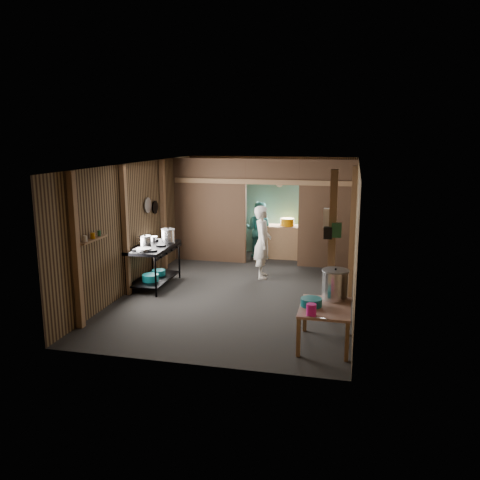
% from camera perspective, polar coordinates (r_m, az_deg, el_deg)
% --- Properties ---
extents(floor, '(4.50, 7.00, 0.00)m').
position_cam_1_polar(floor, '(10.33, 0.25, -5.75)').
color(floor, black).
rests_on(floor, ground).
extents(ceiling, '(4.50, 7.00, 0.00)m').
position_cam_1_polar(ceiling, '(9.85, 0.26, 8.80)').
color(ceiling, black).
rests_on(ceiling, ground).
extents(wall_back, '(4.50, 0.00, 2.60)m').
position_cam_1_polar(wall_back, '(13.40, 3.55, 4.04)').
color(wall_back, brown).
rests_on(wall_back, ground).
extents(wall_front, '(4.50, 0.00, 2.60)m').
position_cam_1_polar(wall_front, '(6.73, -6.32, -4.03)').
color(wall_front, brown).
rests_on(wall_front, ground).
extents(wall_left, '(0.00, 7.00, 2.60)m').
position_cam_1_polar(wall_left, '(10.72, -11.56, 1.82)').
color(wall_left, brown).
rests_on(wall_left, ground).
extents(wall_right, '(0.00, 7.00, 2.60)m').
position_cam_1_polar(wall_right, '(9.77, 13.24, 0.77)').
color(wall_right, brown).
rests_on(wall_right, ground).
extents(partition_left, '(1.85, 0.10, 2.60)m').
position_cam_1_polar(partition_left, '(12.44, -3.48, 3.42)').
color(partition_left, '#4D3927').
rests_on(partition_left, floor).
extents(partition_right, '(1.35, 0.10, 2.60)m').
position_cam_1_polar(partition_right, '(11.96, 9.99, 2.92)').
color(partition_right, '#4D3927').
rests_on(partition_right, floor).
extents(partition_header, '(1.30, 0.10, 0.60)m').
position_cam_1_polar(partition_header, '(11.98, 3.77, 7.91)').
color(partition_header, '#4D3927').
rests_on(partition_header, wall_back).
extents(turquoise_panel, '(4.40, 0.06, 2.50)m').
position_cam_1_polar(turquoise_panel, '(13.35, 3.51, 3.79)').
color(turquoise_panel, '#549990').
rests_on(turquoise_panel, wall_back).
extents(back_counter, '(1.20, 0.50, 0.85)m').
position_cam_1_polar(back_counter, '(12.97, 4.41, -0.16)').
color(back_counter, brown).
rests_on(back_counter, floor).
extents(wall_clock, '(0.20, 0.03, 0.20)m').
position_cam_1_polar(wall_clock, '(13.20, 4.59, 6.53)').
color(wall_clock, silver).
rests_on(wall_clock, wall_back).
extents(post_left_a, '(0.10, 0.12, 2.60)m').
position_cam_1_polar(post_left_a, '(8.44, -18.39, -1.28)').
color(post_left_a, brown).
rests_on(post_left_a, floor).
extents(post_left_b, '(0.10, 0.12, 2.60)m').
position_cam_1_polar(post_left_b, '(9.98, -13.08, 1.01)').
color(post_left_b, brown).
rests_on(post_left_b, floor).
extents(post_left_c, '(0.10, 0.12, 2.60)m').
position_cam_1_polar(post_left_c, '(11.78, -8.86, 2.82)').
color(post_left_c, brown).
rests_on(post_left_c, floor).
extents(post_right, '(0.10, 0.12, 2.60)m').
position_cam_1_polar(post_right, '(9.58, 12.82, 0.56)').
color(post_right, brown).
rests_on(post_right, floor).
extents(post_free, '(0.12, 0.12, 2.60)m').
position_cam_1_polar(post_free, '(8.51, 10.55, -0.76)').
color(post_free, brown).
rests_on(post_free, floor).
extents(cross_beam, '(4.40, 0.12, 0.12)m').
position_cam_1_polar(cross_beam, '(11.99, 2.53, 6.73)').
color(cross_beam, brown).
rests_on(cross_beam, wall_left).
extents(pan_lid_big, '(0.03, 0.34, 0.34)m').
position_cam_1_polar(pan_lid_big, '(11.01, -10.59, 3.97)').
color(pan_lid_big, gray).
rests_on(pan_lid_big, wall_left).
extents(pan_lid_small, '(0.03, 0.30, 0.30)m').
position_cam_1_polar(pan_lid_small, '(11.39, -9.78, 3.75)').
color(pan_lid_small, black).
rests_on(pan_lid_small, wall_left).
extents(wall_shelf, '(0.14, 0.80, 0.03)m').
position_cam_1_polar(wall_shelf, '(8.82, -16.60, 0.06)').
color(wall_shelf, brown).
rests_on(wall_shelf, wall_left).
extents(jar_white, '(0.07, 0.07, 0.10)m').
position_cam_1_polar(jar_white, '(8.60, -17.44, 0.15)').
color(jar_white, silver).
rests_on(jar_white, wall_shelf).
extents(jar_yellow, '(0.08, 0.08, 0.10)m').
position_cam_1_polar(jar_yellow, '(8.81, -16.63, 0.47)').
color(jar_yellow, '#B46C05').
rests_on(jar_yellow, wall_shelf).
extents(jar_green, '(0.06, 0.06, 0.10)m').
position_cam_1_polar(jar_green, '(9.00, -15.95, 0.74)').
color(jar_green, '#1B4D2B').
rests_on(jar_green, wall_shelf).
extents(bag_white, '(0.22, 0.15, 0.32)m').
position_cam_1_polar(bag_white, '(8.50, 10.36, 2.53)').
color(bag_white, silver).
rests_on(bag_white, post_free).
extents(bag_green, '(0.16, 0.12, 0.24)m').
position_cam_1_polar(bag_green, '(8.38, 11.08, 1.13)').
color(bag_green, '#1B4D2B').
rests_on(bag_green, post_free).
extents(bag_black, '(0.14, 0.10, 0.20)m').
position_cam_1_polar(bag_black, '(8.38, 10.11, 0.81)').
color(bag_black, black).
rests_on(bag_black, post_free).
extents(gas_range, '(0.77, 1.49, 0.88)m').
position_cam_1_polar(gas_range, '(10.61, -9.91, -2.97)').
color(gas_range, black).
rests_on(gas_range, floor).
extents(prep_table, '(0.76, 1.05, 0.62)m').
position_cam_1_polar(prep_table, '(7.72, 9.73, -9.75)').
color(prep_table, '#A67A67').
rests_on(prep_table, floor).
extents(stove_pot_large, '(0.32, 0.32, 0.30)m').
position_cam_1_polar(stove_pot_large, '(10.83, -8.27, 0.49)').
color(stove_pot_large, silver).
rests_on(stove_pot_large, gas_range).
extents(stove_pot_med, '(0.34, 0.34, 0.23)m').
position_cam_1_polar(stove_pot_med, '(10.54, -10.90, -0.13)').
color(stove_pot_med, silver).
rests_on(stove_pot_med, gas_range).
extents(stove_saucepan, '(0.22, 0.22, 0.10)m').
position_cam_1_polar(stove_saucepan, '(10.96, -9.93, 0.15)').
color(stove_saucepan, silver).
rests_on(stove_saucepan, gas_range).
extents(frying_pan, '(0.41, 0.59, 0.07)m').
position_cam_1_polar(frying_pan, '(10.08, -11.04, -1.08)').
color(frying_pan, gray).
rests_on(frying_pan, gas_range).
extents(blue_tub_front, '(0.34, 0.34, 0.14)m').
position_cam_1_polar(blue_tub_front, '(10.49, -10.30, -4.30)').
color(blue_tub_front, '#0E6870').
rests_on(blue_tub_front, gas_range).
extents(blue_tub_back, '(0.29, 0.29, 0.12)m').
position_cam_1_polar(blue_tub_back, '(10.89, -9.37, -3.72)').
color(blue_tub_back, '#0E6870').
rests_on(blue_tub_back, gas_range).
extents(stock_pot, '(0.55, 0.55, 0.50)m').
position_cam_1_polar(stock_pot, '(7.91, 10.91, -5.13)').
color(stock_pot, silver).
rests_on(stock_pot, prep_table).
extents(wash_basin, '(0.39, 0.39, 0.12)m').
position_cam_1_polar(wash_basin, '(7.59, 8.23, -7.11)').
color(wash_basin, '#0E6870').
rests_on(wash_basin, prep_table).
extents(pink_bucket, '(0.18, 0.18, 0.17)m').
position_cam_1_polar(pink_bucket, '(7.20, 8.23, -7.97)').
color(pink_bucket, '#EE1CA2').
rests_on(pink_bucket, prep_table).
extents(knife, '(0.30, 0.11, 0.01)m').
position_cam_1_polar(knife, '(7.14, 8.91, -8.84)').
color(knife, silver).
rests_on(knife, prep_table).
extents(yellow_tub, '(0.35, 0.35, 0.20)m').
position_cam_1_polar(yellow_tub, '(12.84, 5.47, 2.07)').
color(yellow_tub, '#B46C05').
rests_on(yellow_tub, back_counter).
extents(cook, '(0.50, 0.66, 1.63)m').
position_cam_1_polar(cook, '(11.02, 2.61, -0.23)').
color(cook, white).
rests_on(cook, floor).
extents(worker_back, '(0.81, 0.69, 1.47)m').
position_cam_1_polar(worker_back, '(12.89, 2.16, 1.19)').
color(worker_back, teal).
rests_on(worker_back, floor).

